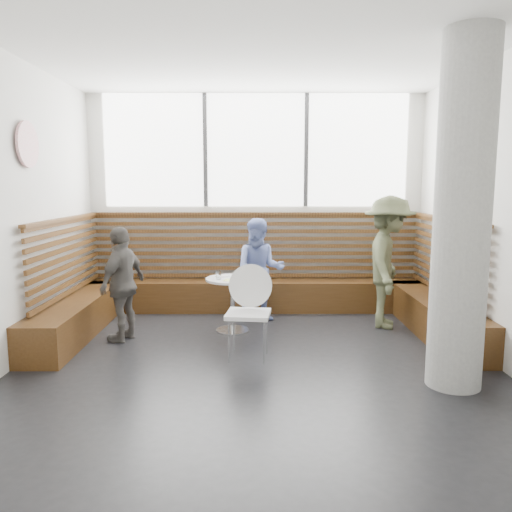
{
  "coord_description": "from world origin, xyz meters",
  "views": [
    {
      "loc": [
        -0.02,
        -5.08,
        1.87
      ],
      "look_at": [
        0.0,
        1.0,
        1.0
      ],
      "focal_mm": 35.0,
      "sensor_mm": 36.0,
      "label": 1
    }
  ],
  "objects_px": {
    "child_back": "(260,270)",
    "child_left": "(123,284)",
    "cafe_table": "(232,293)",
    "adult_man": "(388,262)",
    "concrete_column": "(462,215)",
    "cafe_chair": "(248,303)"
  },
  "relations": [
    {
      "from": "child_back",
      "to": "child_left",
      "type": "relative_size",
      "value": 1.02
    },
    {
      "from": "cafe_table",
      "to": "adult_man",
      "type": "height_order",
      "value": "adult_man"
    },
    {
      "from": "adult_man",
      "to": "child_back",
      "type": "distance_m",
      "value": 1.72
    },
    {
      "from": "cafe_table",
      "to": "adult_man",
      "type": "distance_m",
      "value": 2.08
    },
    {
      "from": "concrete_column",
      "to": "child_back",
      "type": "height_order",
      "value": "concrete_column"
    },
    {
      "from": "concrete_column",
      "to": "cafe_table",
      "type": "distance_m",
      "value": 2.98
    },
    {
      "from": "child_back",
      "to": "cafe_chair",
      "type": "bearing_deg",
      "value": -92.94
    },
    {
      "from": "child_left",
      "to": "adult_man",
      "type": "bearing_deg",
      "value": 119.58
    },
    {
      "from": "adult_man",
      "to": "child_left",
      "type": "relative_size",
      "value": 1.25
    },
    {
      "from": "concrete_column",
      "to": "child_back",
      "type": "distance_m",
      "value": 3.04
    },
    {
      "from": "adult_man",
      "to": "child_left",
      "type": "height_order",
      "value": "adult_man"
    },
    {
      "from": "cafe_table",
      "to": "adult_man",
      "type": "xyz_separation_m",
      "value": [
        2.04,
        0.22,
        0.37
      ]
    },
    {
      "from": "cafe_chair",
      "to": "cafe_table",
      "type": "bearing_deg",
      "value": 109.55
    },
    {
      "from": "cafe_table",
      "to": "child_back",
      "type": "height_order",
      "value": "child_back"
    },
    {
      "from": "concrete_column",
      "to": "cafe_table",
      "type": "bearing_deg",
      "value": 140.97
    },
    {
      "from": "child_back",
      "to": "child_left",
      "type": "xyz_separation_m",
      "value": [
        -1.65,
        -0.89,
        -0.02
      ]
    },
    {
      "from": "cafe_table",
      "to": "adult_man",
      "type": "relative_size",
      "value": 0.4
    },
    {
      "from": "concrete_column",
      "to": "child_left",
      "type": "xyz_separation_m",
      "value": [
        -3.45,
        1.4,
        -0.91
      ]
    },
    {
      "from": "child_back",
      "to": "cafe_table",
      "type": "bearing_deg",
      "value": -120.5
    },
    {
      "from": "concrete_column",
      "to": "child_left",
      "type": "bearing_deg",
      "value": 157.93
    },
    {
      "from": "concrete_column",
      "to": "cafe_table",
      "type": "relative_size",
      "value": 4.59
    },
    {
      "from": "concrete_column",
      "to": "cafe_chair",
      "type": "height_order",
      "value": "concrete_column"
    }
  ]
}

